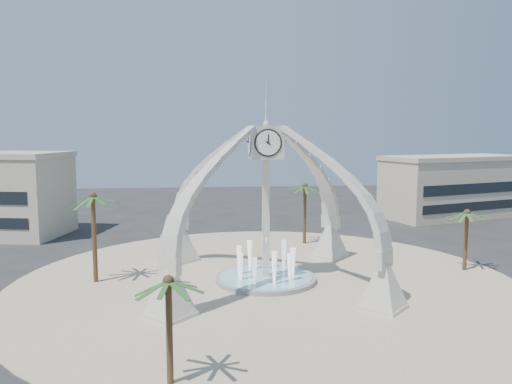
{
  "coord_description": "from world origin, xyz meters",
  "views": [
    {
      "loc": [
        -4.81,
        -38.38,
        11.82
      ],
      "look_at": [
        -0.57,
        2.0,
        6.96
      ],
      "focal_mm": 35.0,
      "sensor_mm": 36.0,
      "label": 1
    }
  ],
  "objects": [
    {
      "name": "fountain",
      "position": [
        0.0,
        0.0,
        0.29
      ],
      "size": [
        8.0,
        8.0,
        3.62
      ],
      "color": "gray",
      "rests_on": "ground"
    },
    {
      "name": "ground",
      "position": [
        0.0,
        0.0,
        0.0
      ],
      "size": [
        140.0,
        140.0,
        0.0
      ],
      "primitive_type": "plane",
      "color": "#282828",
      "rests_on": "ground"
    },
    {
      "name": "palm_south",
      "position": [
        -6.5,
        -15.79,
        4.95
      ],
      "size": [
        4.12,
        4.12,
        5.66
      ],
      "rotation": [
        0.0,
        0.0,
        -0.26
      ],
      "color": "brown",
      "rests_on": "ground"
    },
    {
      "name": "plaza",
      "position": [
        0.0,
        0.0,
        0.03
      ],
      "size": [
        40.0,
        40.0,
        0.06
      ],
      "primitive_type": "cylinder",
      "color": "#C4B592",
      "rests_on": "ground"
    },
    {
      "name": "palm_north",
      "position": [
        5.79,
        13.05,
        6.13
      ],
      "size": [
        4.91,
        4.91,
        6.96
      ],
      "rotation": [
        0.0,
        0.0,
        -0.32
      ],
      "color": "brown",
      "rests_on": "ground"
    },
    {
      "name": "building_ne",
      "position": [
        30.0,
        28.0,
        4.31
      ],
      "size": [
        21.87,
        14.17,
        8.6
      ],
      "rotation": [
        0.0,
        0.0,
        0.31
      ],
      "color": "#C1B296",
      "rests_on": "ground"
    },
    {
      "name": "palm_west",
      "position": [
        -13.44,
        1.15,
        6.78
      ],
      "size": [
        4.45,
        4.45,
        7.65
      ],
      "rotation": [
        0.0,
        0.0,
        -0.15
      ],
      "color": "brown",
      "rests_on": "ground"
    },
    {
      "name": "palm_east",
      "position": [
        17.41,
        1.33,
        4.99
      ],
      "size": [
        4.54,
        4.54,
        5.73
      ],
      "rotation": [
        0.0,
        0.0,
        -0.33
      ],
      "color": "brown",
      "rests_on": "ground"
    },
    {
      "name": "clock_tower",
      "position": [
        -0.0,
        -0.0,
        6.49
      ],
      "size": [
        17.94,
        17.94,
        16.3
      ],
      "color": "silver",
      "rests_on": "ground"
    }
  ]
}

